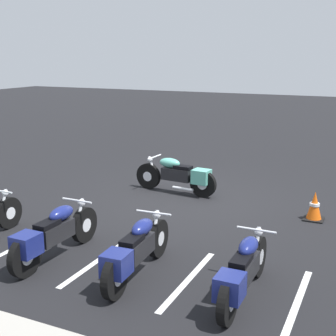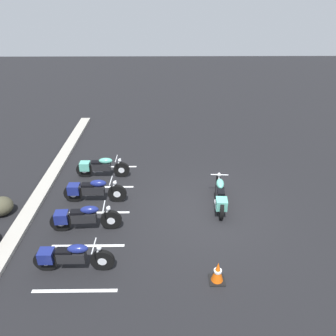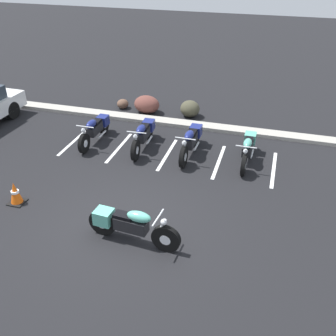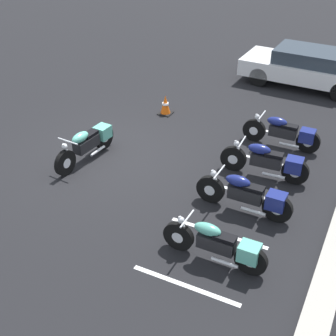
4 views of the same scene
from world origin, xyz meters
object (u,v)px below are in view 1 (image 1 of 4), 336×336
(motorcycle_teal_featured, at_px, (179,175))
(traffic_cone, at_px, (314,207))
(parked_bike_1, at_px, (135,251))
(parked_bike_0, at_px, (243,271))
(parked_bike_2, at_px, (52,234))

(motorcycle_teal_featured, xyz_separation_m, traffic_cone, (-3.28, 0.55, -0.17))
(parked_bike_1, bearing_deg, traffic_cone, -31.55)
(motorcycle_teal_featured, bearing_deg, parked_bike_0, 127.95)
(parked_bike_0, xyz_separation_m, parked_bike_2, (3.20, 0.04, 0.02))
(parked_bike_1, relative_size, traffic_cone, 3.59)
(motorcycle_teal_featured, relative_size, parked_bike_2, 1.00)
(parked_bike_0, distance_m, traffic_cone, 3.81)
(motorcycle_teal_featured, relative_size, traffic_cone, 3.62)
(parked_bike_0, relative_size, traffic_cone, 3.48)
(motorcycle_teal_featured, xyz_separation_m, parked_bike_0, (-2.85, 4.33, -0.02))
(parked_bike_0, bearing_deg, parked_bike_2, 90.90)
(parked_bike_1, relative_size, parked_bike_2, 1.00)
(parked_bike_0, bearing_deg, parked_bike_1, 91.38)
(parked_bike_2, relative_size, traffic_cone, 3.60)
(motorcycle_teal_featured, relative_size, parked_bike_1, 1.01)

